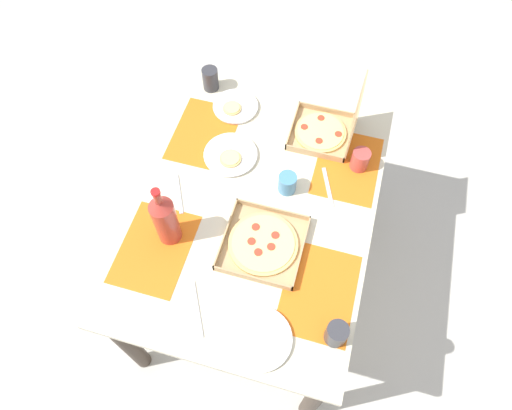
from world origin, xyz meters
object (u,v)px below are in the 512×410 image
plate_middle (259,339)px  cup_red (360,160)px  plate_far_left (231,155)px  cup_clear_left (210,79)px  cup_spare (336,334)px  pizza_box_center (328,129)px  plate_near_right (235,107)px  pizza_box_corner_left (263,244)px  soda_bottle (165,219)px  cup_clear_right (287,183)px

plate_middle → cup_red: cup_red is taller
plate_far_left → cup_clear_left: cup_clear_left is taller
cup_spare → cup_red: cup_spare is taller
cup_clear_left → pizza_box_center: bearing=77.1°
plate_near_right → plate_middle: bearing=21.6°
pizza_box_corner_left → plate_far_left: (-0.36, -0.24, -0.00)m
plate_near_right → cup_clear_left: cup_clear_left is taller
pizza_box_corner_left → soda_bottle: (0.06, -0.36, 0.12)m
pizza_box_corner_left → soda_bottle: size_ratio=0.94×
pizza_box_corner_left → cup_clear_left: bearing=-148.0°
soda_bottle → cup_clear_left: soda_bottle is taller
pizza_box_center → plate_far_left: bearing=-58.9°
plate_far_left → plate_middle: 0.78m
pizza_box_corner_left → cup_clear_right: bearing=174.5°
plate_far_left → cup_clear_left: (-0.36, -0.21, 0.04)m
pizza_box_corner_left → plate_middle: (0.35, 0.08, -0.00)m
pizza_box_corner_left → plate_middle: size_ratio=1.33×
cup_clear_left → cup_spare: bearing=38.2°
pizza_box_corner_left → pizza_box_center: size_ratio=1.03×
soda_bottle → cup_clear_right: size_ratio=3.74×
plate_near_right → cup_red: 0.62m
plate_far_left → cup_clear_right: 0.29m
pizza_box_corner_left → cup_clear_right: cup_clear_right is taller
plate_far_left → soda_bottle: soda_bottle is taller
cup_spare → cup_clear_right: bearing=-150.7°
plate_middle → cup_clear_right: 0.62m
plate_far_left → cup_red: cup_red is taller
pizza_box_center → plate_near_right: size_ratio=1.43×
plate_near_right → cup_spare: size_ratio=2.16×
plate_far_left → pizza_box_center: bearing=121.1°
plate_middle → plate_near_right: bearing=-158.4°
cup_clear_right → cup_spare: bearing=29.3°
plate_far_left → soda_bottle: (0.42, -0.11, 0.12)m
soda_bottle → cup_red: soda_bottle is taller
cup_clear_right → cup_clear_left: cup_clear_left is taller
plate_near_right → pizza_box_center: bearing=84.7°
plate_far_left → cup_clear_right: (0.09, 0.27, 0.03)m
plate_far_left → pizza_box_corner_left: bearing=33.9°
pizza_box_corner_left → cup_clear_left: (-0.72, -0.45, 0.04)m
pizza_box_center → plate_far_left: (0.22, -0.37, -0.04)m
plate_near_right → cup_spare: cup_spare is taller
cup_clear_left → soda_bottle: bearing=6.9°
pizza_box_center → pizza_box_corner_left: bearing=-12.3°
pizza_box_center → plate_middle: size_ratio=1.29×
plate_near_right → cup_red: (0.17, 0.59, 0.04)m
plate_far_left → plate_middle: size_ratio=1.01×
cup_spare → plate_far_left: bearing=-137.9°
plate_near_right → cup_clear_right: bearing=42.8°
cup_clear_left → cup_clear_right: bearing=46.7°
cup_red → cup_clear_left: size_ratio=0.86×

